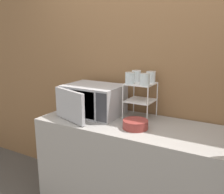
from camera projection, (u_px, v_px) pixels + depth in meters
wall_back at (149, 73)px, 2.39m from camera, size 8.00×0.06×2.60m
counter at (131, 170)px, 2.27m from camera, size 1.65×0.67×0.90m
microwave at (93, 100)px, 2.37m from camera, size 0.54×0.55×0.29m
dish_rack at (140, 93)px, 2.26m from camera, size 0.25×0.25×0.33m
glass_front_left at (130, 78)px, 2.20m from camera, size 0.08×0.08×0.10m
glass_back_right at (151, 77)px, 2.26m from camera, size 0.08×0.08×0.10m
glass_front_right at (145, 79)px, 2.13m from camera, size 0.08×0.08×0.10m
glass_back_left at (136, 76)px, 2.32m from camera, size 0.08×0.08×0.10m
bowl at (135, 124)px, 2.04m from camera, size 0.21×0.21×0.07m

